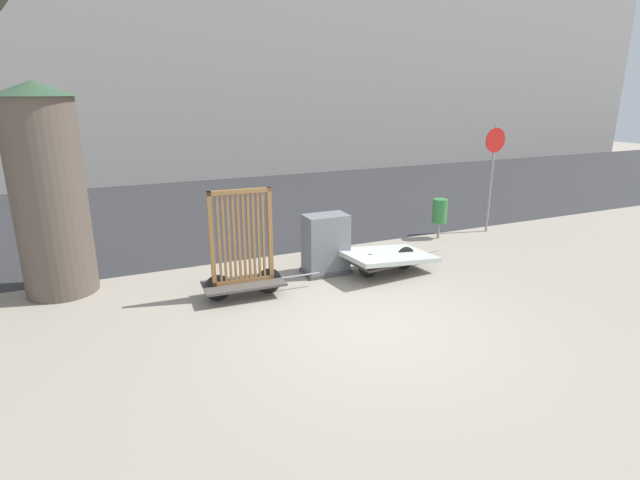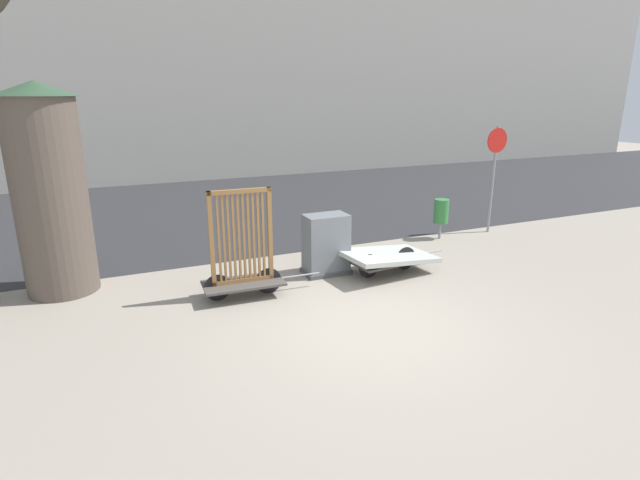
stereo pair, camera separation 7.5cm
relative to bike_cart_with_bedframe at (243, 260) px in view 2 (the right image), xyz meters
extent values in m
plane|color=gray|center=(1.41, -1.86, -0.66)|extent=(60.00, 60.00, 0.00)
cube|color=#2D2D30|center=(1.41, 6.91, -0.65)|extent=(56.00, 10.03, 0.01)
cube|color=#B2ADA3|center=(1.41, 13.92, 4.33)|extent=(48.00, 4.00, 9.96)
cube|color=#4C4742|center=(-0.01, 0.00, -0.41)|extent=(1.38, 0.73, 0.04)
cylinder|color=black|center=(0.43, -0.02, -0.43)|extent=(0.45, 0.06, 0.45)
cylinder|color=black|center=(-0.44, 0.02, -0.43)|extent=(0.45, 0.06, 0.45)
cylinder|color=gray|center=(1.02, -0.05, -0.41)|extent=(0.70, 0.06, 0.03)
cube|color=olive|center=(-0.01, 0.00, -0.36)|extent=(1.05, 0.12, 0.07)
cube|color=olive|center=(-0.01, 0.00, 1.17)|extent=(1.05, 0.12, 0.07)
cube|color=olive|center=(-0.49, 0.02, 0.40)|extent=(0.07, 0.07, 1.59)
cube|color=olive|center=(0.48, -0.02, 0.40)|extent=(0.07, 0.07, 1.59)
cube|color=olive|center=(-0.38, 0.02, 0.40)|extent=(0.04, 0.05, 1.52)
cube|color=olive|center=(-0.29, 0.01, 0.40)|extent=(0.04, 0.05, 1.52)
cube|color=olive|center=(-0.21, 0.01, 0.40)|extent=(0.04, 0.05, 1.52)
cube|color=olive|center=(-0.13, 0.01, 0.40)|extent=(0.04, 0.05, 1.52)
cube|color=olive|center=(-0.05, 0.00, 0.40)|extent=(0.04, 0.05, 1.52)
cube|color=olive|center=(0.03, 0.00, 0.40)|extent=(0.04, 0.05, 1.52)
cube|color=olive|center=(0.12, -0.01, 0.40)|extent=(0.04, 0.05, 1.52)
cube|color=olive|center=(0.20, -0.01, 0.40)|extent=(0.04, 0.05, 1.52)
cube|color=olive|center=(0.28, -0.01, 0.40)|extent=(0.04, 0.05, 1.52)
cube|color=olive|center=(0.36, -0.02, 0.40)|extent=(0.04, 0.05, 1.52)
cube|color=#4C4742|center=(2.83, 0.00, -0.41)|extent=(1.42, 0.81, 0.04)
cylinder|color=black|center=(3.27, 0.05, -0.43)|extent=(0.45, 0.08, 0.45)
cylinder|color=black|center=(2.39, -0.05, -0.43)|extent=(0.45, 0.08, 0.45)
cylinder|color=gray|center=(3.85, 0.11, -0.41)|extent=(0.70, 0.11, 0.03)
cube|color=#B2B7AD|center=(2.83, 0.00, -0.30)|extent=(1.90, 1.26, 0.28)
cube|color=#4C4C4C|center=(1.75, 0.49, -0.62)|extent=(0.87, 0.56, 0.08)
cube|color=slate|center=(1.75, 0.49, -0.08)|extent=(0.81, 0.50, 1.15)
cylinder|color=gray|center=(5.20, 1.54, -0.46)|extent=(0.06, 0.06, 0.39)
cylinder|color=#337F3D|center=(5.20, 1.54, 0.01)|extent=(0.34, 0.34, 0.56)
cylinder|color=gray|center=(6.67, 1.54, 0.64)|extent=(0.06, 0.06, 2.59)
cylinder|color=red|center=(6.67, 1.52, 1.59)|extent=(0.58, 0.02, 0.58)
cylinder|color=brown|center=(-2.82, 1.54, 0.99)|extent=(1.16, 1.16, 3.29)
cone|color=#335138|center=(-2.82, 1.54, 2.75)|extent=(1.30, 1.30, 0.24)
camera|label=1|loc=(-2.07, -7.70, 2.70)|focal=28.00mm
camera|label=2|loc=(-2.00, -7.73, 2.70)|focal=28.00mm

